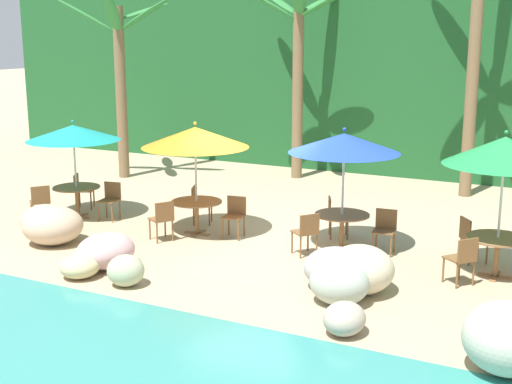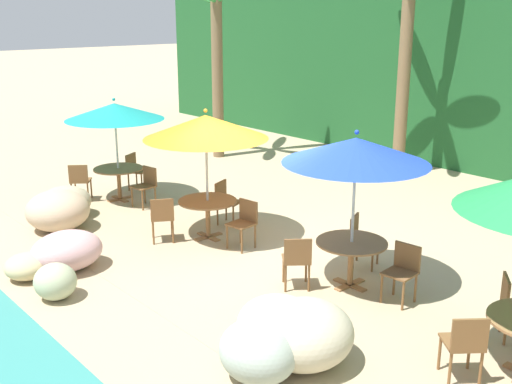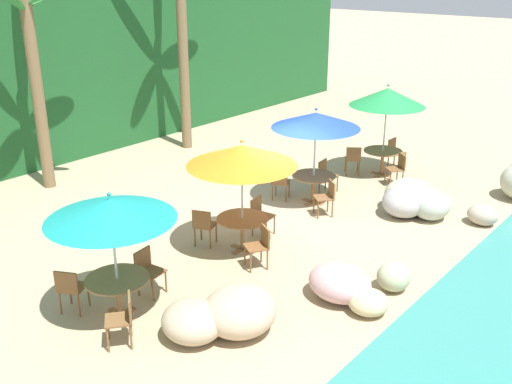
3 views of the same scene
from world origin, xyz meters
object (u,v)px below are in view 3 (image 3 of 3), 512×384
Objects in this scene: chair_blue_inland at (280,182)px; chair_green_left at (398,167)px; umbrella_teal at (110,209)px; umbrella_blue at (316,120)px; chair_blue_left at (327,195)px; umbrella_orange at (242,155)px; palm_tree_third at (181,4)px; chair_blue_seaward at (326,174)px; dining_table_green at (383,155)px; umbrella_green at (387,97)px; dining_table_blue at (314,180)px; chair_green_inland at (353,158)px; chair_orange_seaward at (260,213)px; chair_green_seaward at (395,151)px; chair_orange_left at (260,244)px; palm_tree_second at (32,52)px; dining_table_orange at (242,223)px; chair_teal_left at (124,316)px; dining_table_teal at (118,285)px; chair_orange_inland at (204,224)px; chair_teal_seaward at (147,268)px; chair_teal_inland at (70,287)px.

chair_blue_inland is 1.00× the size of chair_green_left.
chair_green_left is (9.03, -0.60, -1.50)m from umbrella_teal.
umbrella_blue reaches higher than chair_blue_left.
palm_tree_third reaches higher than umbrella_orange.
dining_table_green is (2.19, -0.49, 0.10)m from chair_blue_seaward.
dining_table_green is 0.16× the size of palm_tree_third.
umbrella_green is at bearing -12.54° from chair_blue_seaward.
dining_table_blue is 0.86m from chair_blue_inland.
chair_green_inland is at bearing -8.19° from chair_blue_inland.
chair_blue_inland is 3.48m from chair_green_left.
chair_orange_seaward is 0.33× the size of umbrella_green.
chair_green_seaward is at bearing 6.19° from chair_blue_left.
palm_tree_second is at bearing 91.39° from chair_orange_left.
palm_tree_second reaches higher than chair_green_seaward.
umbrella_blue reaches higher than dining_table_orange.
dining_table_orange is 2.74m from chair_blue_left.
chair_blue_inland is 1.00× the size of chair_green_inland.
chair_green_inland is (2.88, -0.41, 0.00)m from chair_blue_inland.
chair_green_inland is (4.79, 0.50, 0.00)m from chair_orange_seaward.
chair_green_left is at bearing -84.87° from chair_green_inland.
umbrella_blue is 1.55m from dining_table_blue.
chair_teal_left is 0.33× the size of umbrella_green.
umbrella_orange is at bearing 0.75° from dining_table_teal.
palm_tree_third is at bearing 41.06° from chair_teal_left.
dining_table_orange is 0.20× the size of palm_tree_second.
dining_table_teal is 0.42× the size of umbrella_green.
chair_orange_inland is at bearing 160.80° from chair_blue_left.
chair_orange_inland and chair_green_seaward have the same top height.
chair_teal_left reaches higher than dining_table_green.
dining_table_teal is at bearing -165.64° from chair_teal_seaward.
chair_blue_seaward is 0.16× the size of palm_tree_second.
palm_tree_third is at bearing 34.78° from chair_teal_inland.
chair_teal_left and chair_blue_seaward have the same top height.
chair_blue_left and chair_green_seaward have the same top height.
chair_orange_inland is at bearing 92.30° from chair_orange_left.
umbrella_blue is 2.85× the size of chair_blue_left.
chair_blue_inland is at bearing 156.26° from chair_blue_seaward.
palm_tree_second is (-6.73, 6.53, 1.37)m from umbrella_green.
chair_orange_inland is 1.00× the size of chair_blue_inland.
umbrella_green reaches higher than umbrella_teal.
chair_teal_inland is 1.43m from chair_teal_left.
chair_teal_seaward is 6.48m from chair_blue_seaward.
dining_table_green is at bearing -12.54° from chair_blue_seaward.
chair_green_seaward is (9.51, -0.04, 0.00)m from chair_teal_seaward.
umbrella_green is (9.49, 0.12, 1.67)m from dining_table_teal.
chair_teal_inland and chair_orange_left have the same top height.
umbrella_green reaches higher than chair_green_inland.
chair_blue_seaward is 8.18m from palm_tree_second.
chair_orange_inland is (-0.41, 0.75, -1.61)m from umbrella_orange.
umbrella_teal is 1.73m from chair_teal_inland.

